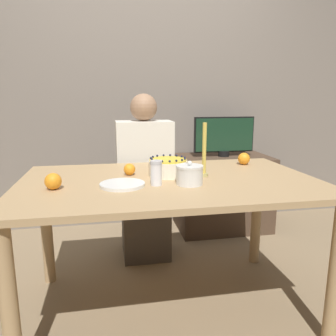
# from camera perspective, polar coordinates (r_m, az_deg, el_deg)

# --- Properties ---
(ground_plane) EXTENTS (12.00, 12.00, 0.00)m
(ground_plane) POSITION_cam_1_polar(r_m,az_deg,el_deg) (2.05, 0.23, -23.02)
(ground_plane) COLOR #8C7556
(wall_behind) EXTENTS (8.00, 0.05, 2.60)m
(wall_behind) POSITION_cam_1_polar(r_m,az_deg,el_deg) (3.07, -4.85, 14.27)
(wall_behind) COLOR slate
(wall_behind) RESTS_ON ground_plane
(dining_table) EXTENTS (1.56, 0.96, 0.76)m
(dining_table) POSITION_cam_1_polar(r_m,az_deg,el_deg) (1.76, 0.24, -5.32)
(dining_table) COLOR tan
(dining_table) RESTS_ON ground_plane
(cake) EXTENTS (0.21, 0.21, 0.10)m
(cake) POSITION_cam_1_polar(r_m,az_deg,el_deg) (1.80, -0.00, 0.13)
(cake) COLOR #EFE5CC
(cake) RESTS_ON dining_table
(sugar_bowl) EXTENTS (0.13, 0.13, 0.12)m
(sugar_bowl) POSITION_cam_1_polar(r_m,az_deg,el_deg) (1.62, 3.77, -1.19)
(sugar_bowl) COLOR silver
(sugar_bowl) RESTS_ON dining_table
(sugar_shaker) EXTENTS (0.06, 0.06, 0.12)m
(sugar_shaker) POSITION_cam_1_polar(r_m,az_deg,el_deg) (1.60, -2.07, -0.83)
(sugar_shaker) COLOR white
(sugar_shaker) RESTS_ON dining_table
(plate_stack) EXTENTS (0.22, 0.22, 0.02)m
(plate_stack) POSITION_cam_1_polar(r_m,az_deg,el_deg) (1.61, -7.95, -2.87)
(plate_stack) COLOR silver
(plate_stack) RESTS_ON dining_table
(candle) EXTENTS (0.05, 0.05, 0.29)m
(candle) POSITION_cam_1_polar(r_m,az_deg,el_deg) (1.78, 6.32, 2.31)
(candle) COLOR tan
(candle) RESTS_ON dining_table
(orange_fruit_0) EXTENTS (0.08, 0.08, 0.08)m
(orange_fruit_0) POSITION_cam_1_polar(r_m,az_deg,el_deg) (2.16, 13.08, 1.60)
(orange_fruit_0) COLOR orange
(orange_fruit_0) RESTS_ON dining_table
(orange_fruit_1) EXTENTS (0.08, 0.08, 0.08)m
(orange_fruit_1) POSITION_cam_1_polar(r_m,az_deg,el_deg) (1.62, -19.38, -2.20)
(orange_fruit_1) COLOR orange
(orange_fruit_1) RESTS_ON dining_table
(orange_fruit_2) EXTENTS (0.07, 0.07, 0.07)m
(orange_fruit_2) POSITION_cam_1_polar(r_m,az_deg,el_deg) (1.82, -6.73, -0.24)
(orange_fruit_2) COLOR orange
(orange_fruit_2) RESTS_ON dining_table
(person_man_blue_shirt) EXTENTS (0.40, 0.34, 1.21)m
(person_man_blue_shirt) POSITION_cam_1_polar(r_m,az_deg,el_deg) (2.43, -4.04, -3.56)
(person_man_blue_shirt) COLOR #473D33
(person_man_blue_shirt) RESTS_ON ground_plane
(side_cabinet) EXTENTS (0.82, 0.52, 0.67)m
(side_cabinet) POSITION_cam_1_polar(r_m,az_deg,el_deg) (3.05, 9.42, -4.19)
(side_cabinet) COLOR #4C3828
(side_cabinet) RESTS_ON ground_plane
(tv_monitor) EXTENTS (0.55, 0.10, 0.35)m
(tv_monitor) POSITION_cam_1_polar(r_m,az_deg,el_deg) (2.95, 9.75, 5.56)
(tv_monitor) COLOR black
(tv_monitor) RESTS_ON side_cabinet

